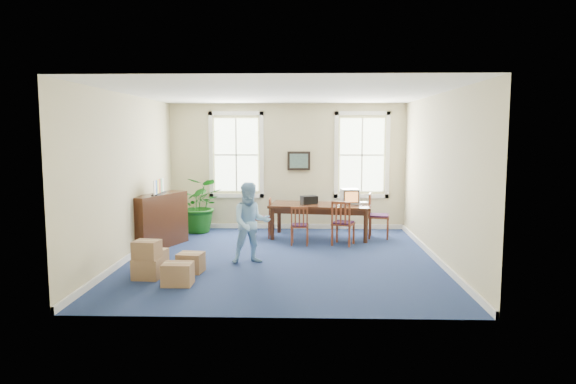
{
  "coord_description": "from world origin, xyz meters",
  "views": [
    {
      "loc": [
        0.41,
        -9.85,
        2.45
      ],
      "look_at": [
        0.1,
        0.6,
        1.25
      ],
      "focal_mm": 32.0,
      "sensor_mm": 36.0,
      "label": 1
    }
  ],
  "objects_px": {
    "conference_table": "(320,221)",
    "man": "(251,223)",
    "chair_near_left": "(300,225)",
    "credenza": "(159,219)",
    "cardboard_boxes": "(159,258)",
    "crt_tv": "(350,196)",
    "potted_plant": "(200,205)"
  },
  "relations": [
    {
      "from": "conference_table",
      "to": "chair_near_left",
      "type": "relative_size",
      "value": 2.68
    },
    {
      "from": "crt_tv",
      "to": "credenza",
      "type": "distance_m",
      "value": 4.38
    },
    {
      "from": "crt_tv",
      "to": "cardboard_boxes",
      "type": "bearing_deg",
      "value": -142.42
    },
    {
      "from": "man",
      "to": "potted_plant",
      "type": "xyz_separation_m",
      "value": [
        -1.57,
        3.01,
        -0.08
      ]
    },
    {
      "from": "man",
      "to": "credenza",
      "type": "bearing_deg",
      "value": 134.57
    },
    {
      "from": "man",
      "to": "potted_plant",
      "type": "height_order",
      "value": "man"
    },
    {
      "from": "conference_table",
      "to": "crt_tv",
      "type": "distance_m",
      "value": 0.9
    },
    {
      "from": "crt_tv",
      "to": "chair_near_left",
      "type": "xyz_separation_m",
      "value": [
        -1.17,
        -0.85,
        -0.54
      ]
    },
    {
      "from": "man",
      "to": "credenza",
      "type": "xyz_separation_m",
      "value": [
        -2.13,
        1.32,
        -0.16
      ]
    },
    {
      "from": "man",
      "to": "cardboard_boxes",
      "type": "bearing_deg",
      "value": -158.89
    },
    {
      "from": "chair_near_left",
      "to": "conference_table",
      "type": "bearing_deg",
      "value": -118.56
    },
    {
      "from": "chair_near_left",
      "to": "credenza",
      "type": "distance_m",
      "value": 3.06
    },
    {
      "from": "crt_tv",
      "to": "chair_near_left",
      "type": "distance_m",
      "value": 1.54
    },
    {
      "from": "chair_near_left",
      "to": "cardboard_boxes",
      "type": "relative_size",
      "value": 0.72
    },
    {
      "from": "man",
      "to": "cardboard_boxes",
      "type": "distance_m",
      "value": 1.85
    },
    {
      "from": "conference_table",
      "to": "man",
      "type": "relative_size",
      "value": 1.52
    },
    {
      "from": "conference_table",
      "to": "man",
      "type": "xyz_separation_m",
      "value": [
        -1.39,
        -2.44,
        0.37
      ]
    },
    {
      "from": "crt_tv",
      "to": "man",
      "type": "height_order",
      "value": "man"
    },
    {
      "from": "chair_near_left",
      "to": "credenza",
      "type": "relative_size",
      "value": 0.57
    },
    {
      "from": "credenza",
      "to": "potted_plant",
      "type": "xyz_separation_m",
      "value": [
        0.56,
        1.69,
        0.08
      ]
    },
    {
      "from": "conference_table",
      "to": "crt_tv",
      "type": "xyz_separation_m",
      "value": [
        0.69,
        0.05,
        0.58
      ]
    },
    {
      "from": "conference_table",
      "to": "credenza",
      "type": "relative_size",
      "value": 1.51
    },
    {
      "from": "conference_table",
      "to": "cardboard_boxes",
      "type": "height_order",
      "value": "conference_table"
    },
    {
      "from": "conference_table",
      "to": "potted_plant",
      "type": "bearing_deg",
      "value": 176.98
    },
    {
      "from": "conference_table",
      "to": "potted_plant",
      "type": "distance_m",
      "value": 3.03
    },
    {
      "from": "crt_tv",
      "to": "cardboard_boxes",
      "type": "relative_size",
      "value": 0.36
    },
    {
      "from": "potted_plant",
      "to": "credenza",
      "type": "bearing_deg",
      "value": -108.24
    },
    {
      "from": "potted_plant",
      "to": "cardboard_boxes",
      "type": "distance_m",
      "value": 4.05
    },
    {
      "from": "conference_table",
      "to": "crt_tv",
      "type": "bearing_deg",
      "value": 12.21
    },
    {
      "from": "crt_tv",
      "to": "man",
      "type": "relative_size",
      "value": 0.28
    },
    {
      "from": "crt_tv",
      "to": "man",
      "type": "xyz_separation_m",
      "value": [
        -2.08,
        -2.49,
        -0.21
      ]
    },
    {
      "from": "cardboard_boxes",
      "to": "chair_near_left",
      "type": "bearing_deg",
      "value": 48.15
    }
  ]
}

